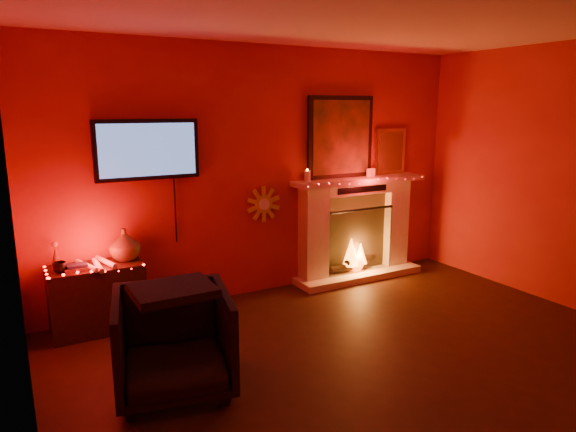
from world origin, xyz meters
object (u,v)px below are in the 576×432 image
object	(u,v)px
tv	(148,150)
sunburst_clock	(264,204)
console_table	(100,292)
armchair	(174,342)
fireplace	(355,219)

from	to	relation	value
tv	sunburst_clock	bearing A→B (deg)	1.24
sunburst_clock	tv	bearing A→B (deg)	-178.76
sunburst_clock	console_table	distance (m)	1.93
sunburst_clock	armchair	world-z (taller)	sunburst_clock
sunburst_clock	fireplace	bearing A→B (deg)	-4.37
fireplace	console_table	world-z (taller)	fireplace
fireplace	armchair	xyz separation A→B (m)	(-2.71, -1.49, -0.34)
console_table	armchair	world-z (taller)	console_table
fireplace	tv	xyz separation A→B (m)	(-2.44, 0.06, 0.92)
sunburst_clock	console_table	xyz separation A→B (m)	(-1.81, -0.22, -0.63)
tv	armchair	bearing A→B (deg)	-99.91
sunburst_clock	armchair	xyz separation A→B (m)	(-1.52, -1.58, -0.62)
tv	sunburst_clock	size ratio (longest dim) A/B	3.10
tv	armchair	size ratio (longest dim) A/B	1.48
fireplace	tv	size ratio (longest dim) A/B	1.76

